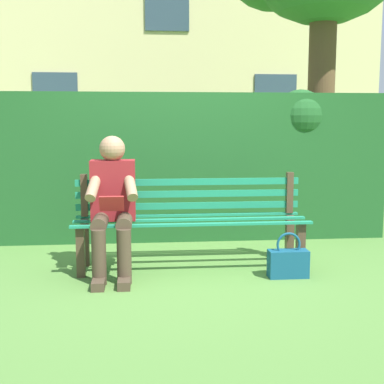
{
  "coord_description": "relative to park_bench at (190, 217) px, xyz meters",
  "views": [
    {
      "loc": [
        0.42,
        4.46,
        1.3
      ],
      "look_at": [
        0.0,
        0.1,
        0.7
      ],
      "focal_mm": 48.34,
      "sensor_mm": 36.0,
      "label": 1
    }
  ],
  "objects": [
    {
      "name": "hedge_backdrop",
      "position": [
        0.02,
        -1.24,
        0.39
      ],
      "size": [
        4.62,
        0.71,
        1.65
      ],
      "color": "#1E5123",
      "rests_on": "ground"
    },
    {
      "name": "ground",
      "position": [
        0.0,
        0.08,
        -0.45
      ],
      "size": [
        60.0,
        60.0,
        0.0
      ],
      "primitive_type": "plane",
      "color": "#517F38"
    },
    {
      "name": "handbag",
      "position": [
        -0.79,
        0.43,
        -0.32
      ],
      "size": [
        0.33,
        0.14,
        0.38
      ],
      "color": "navy",
      "rests_on": "ground"
    },
    {
      "name": "park_bench",
      "position": [
        0.0,
        0.0,
        0.0
      ],
      "size": [
        2.05,
        0.5,
        0.83
      ],
      "color": "#4C3828",
      "rests_on": "ground"
    },
    {
      "name": "building_facade",
      "position": [
        -0.12,
        -7.92,
        2.57
      ],
      "size": [
        9.15,
        3.12,
        6.03
      ],
      "color": "beige",
      "rests_on": "ground"
    },
    {
      "name": "person_seated",
      "position": [
        0.68,
        0.18,
        0.18
      ],
      "size": [
        0.44,
        0.73,
        1.18
      ],
      "color": "maroon",
      "rests_on": "ground"
    }
  ]
}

